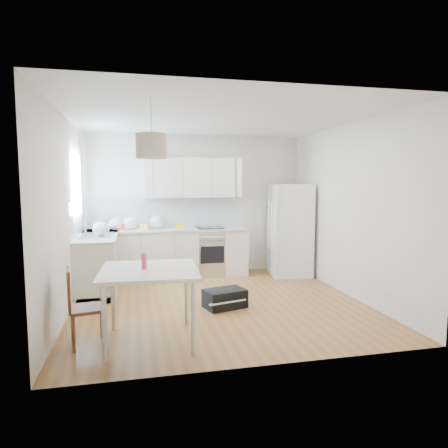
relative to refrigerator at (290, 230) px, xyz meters
name	(u,v)px	position (x,y,z in m)	size (l,w,h in m)	color
floor	(219,303)	(-1.74, -1.53, -0.88)	(4.20, 4.20, 0.00)	brown
ceiling	(218,118)	(-1.74, -1.53, 1.82)	(4.20, 4.20, 0.00)	white
wall_back	(196,205)	(-1.74, 0.57, 0.47)	(4.20, 4.20, 0.00)	beige
wall_left	(65,215)	(-3.84, -1.53, 0.47)	(4.20, 4.20, 0.00)	beige
wall_right	(349,210)	(0.36, -1.53, 0.47)	(4.20, 4.20, 0.00)	beige
window_glassblock	(77,185)	(-3.83, -0.38, 0.87)	(0.02, 1.00, 1.00)	#BFE0F9
cabinets_back	(168,254)	(-2.34, 0.27, -0.44)	(3.00, 0.60, 0.88)	silver
cabinets_left	(99,263)	(-3.54, -0.33, -0.44)	(0.60, 1.80, 0.88)	silver
counter_back	(167,230)	(-2.34, 0.27, 0.02)	(3.02, 0.64, 0.04)	#BBBEC0
counter_left	(98,236)	(-3.54, -0.33, 0.02)	(0.64, 1.82, 0.04)	#BBBEC0
backsplash_back	(166,212)	(-2.34, 0.56, 0.33)	(3.00, 0.01, 0.58)	white
backsplash_left	(78,218)	(-3.83, -0.33, 0.33)	(0.01, 1.80, 0.58)	white
upper_cabinets	(190,178)	(-1.89, 0.41, 1.00)	(1.70, 0.32, 0.75)	silver
range_oven	(209,252)	(-1.54, 0.27, -0.44)	(0.50, 0.61, 0.88)	silver
sink	(97,235)	(-3.54, -0.38, 0.04)	(0.50, 0.80, 0.16)	silver
refrigerator	(290,230)	(0.00, 0.00, 0.00)	(0.84, 0.88, 1.75)	white
dining_table	(149,277)	(-2.79, -2.78, -0.14)	(1.10, 1.10, 0.83)	#BDB7A2
dining_chair	(87,307)	(-3.46, -2.73, -0.44)	(0.37, 0.37, 0.87)	#4C2517
drink_bottle	(144,259)	(-2.84, -2.75, 0.06)	(0.06, 0.06, 0.21)	#E74076
gym_bag	(225,298)	(-1.70, -1.76, -0.74)	(0.57, 0.37, 0.26)	black
pendant_lamp	(152,146)	(-2.73, -2.75, 1.30)	(0.34, 0.34, 0.26)	#BCAC90
grocery_bag_a	(115,224)	(-3.29, 0.27, 0.15)	(0.23, 0.20, 0.21)	white
grocery_bag_b	(130,223)	(-3.01, 0.31, 0.16)	(0.26, 0.22, 0.23)	white
grocery_bag_c	(157,222)	(-2.52, 0.36, 0.17)	(0.27, 0.23, 0.24)	white
grocery_bag_d	(104,228)	(-3.45, -0.07, 0.13)	(0.19, 0.16, 0.17)	white
grocery_bag_e	(101,229)	(-3.47, -0.50, 0.16)	(0.26, 0.22, 0.23)	white
snack_orange	(180,226)	(-2.11, 0.25, 0.10)	(0.15, 0.10, 0.10)	orange
snack_yellow	(145,227)	(-2.76, 0.20, 0.10)	(0.15, 0.09, 0.10)	gold
snack_red	(120,227)	(-3.20, 0.30, 0.10)	(0.17, 0.11, 0.12)	#E14B1C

